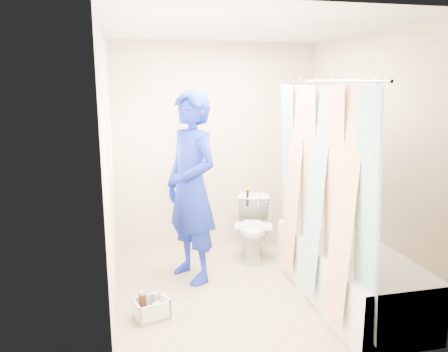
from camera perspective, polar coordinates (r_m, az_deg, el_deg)
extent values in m
plane|color=gray|center=(4.37, 2.67, -14.22)|extent=(2.60, 2.60, 0.00)
cube|color=silver|center=(3.94, 3.04, 18.82)|extent=(2.40, 2.60, 0.02)
cube|color=beige|center=(5.23, -1.03, 4.03)|extent=(2.40, 0.02, 2.40)
cube|color=beige|center=(2.79, 10.11, -3.52)|extent=(2.40, 0.02, 2.40)
cube|color=beige|center=(3.84, -14.66, 0.61)|extent=(0.02, 2.60, 2.40)
cube|color=beige|center=(4.46, 17.86, 2.00)|extent=(0.02, 2.60, 2.40)
cube|color=white|center=(4.21, 15.80, -12.03)|extent=(0.70, 1.75, 0.50)
cube|color=silver|center=(4.13, 15.97, -9.37)|extent=(0.58, 1.63, 0.06)
cylinder|color=silver|center=(3.70, 12.77, 11.98)|extent=(0.02, 1.90, 0.02)
cube|color=white|center=(3.81, 12.11, -2.12)|extent=(0.06, 1.75, 1.80)
imported|color=white|center=(4.96, 3.84, -6.80)|extent=(0.55, 0.73, 0.67)
cube|color=silver|center=(4.84, 3.84, -6.56)|extent=(0.44, 0.29, 0.03)
cylinder|color=black|center=(5.04, 3.09, -2.83)|extent=(0.03, 0.03, 0.20)
cylinder|color=gold|center=(5.01, 3.10, -1.66)|extent=(0.05, 0.05, 0.03)
cylinder|color=silver|center=(5.04, 4.50, -3.05)|extent=(0.02, 0.02, 0.16)
imported|color=#103BA2|center=(4.25, -4.29, -1.55)|extent=(0.70, 0.81, 1.87)
cube|color=silver|center=(3.91, -9.42, -17.55)|extent=(0.32, 0.29, 0.03)
cube|color=silver|center=(3.85, -11.33, -17.03)|extent=(0.08, 0.22, 0.16)
cube|color=silver|center=(3.92, -7.63, -16.31)|extent=(0.08, 0.22, 0.16)
cube|color=silver|center=(3.80, -8.93, -17.35)|extent=(0.27, 0.09, 0.16)
cube|color=silver|center=(3.96, -9.97, -16.04)|extent=(0.27, 0.09, 0.16)
cylinder|color=#3C1B0C|center=(3.88, -10.59, -16.14)|extent=(0.06, 0.06, 0.18)
cylinder|color=white|center=(3.92, -8.93, -15.88)|extent=(0.06, 0.06, 0.16)
cylinder|color=beige|center=(3.85, -8.96, -16.87)|extent=(0.04, 0.04, 0.12)
cylinder|color=#3C1B0C|center=(3.83, -10.10, -17.58)|extent=(0.05, 0.05, 0.05)
cylinder|color=gold|center=(3.82, -10.12, -17.15)|extent=(0.06, 0.06, 0.01)
imported|color=silver|center=(3.86, -8.09, -16.26)|extent=(0.11, 0.11, 0.17)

